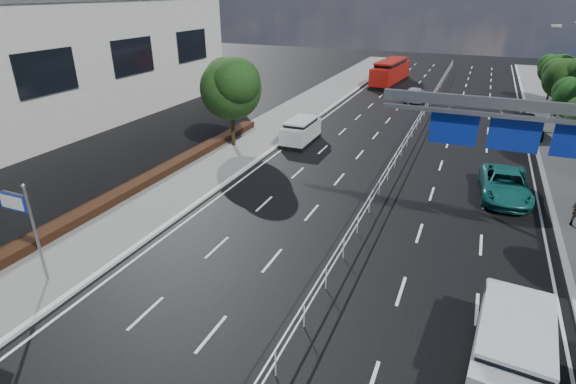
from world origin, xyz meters
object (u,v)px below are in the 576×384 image
at_px(overhead_gantry, 536,131).
at_px(parked_car_teal, 505,185).
at_px(white_minivan, 301,131).
at_px(red_bus, 390,72).
at_px(silver_minivan, 511,349).
at_px(near_car_dark, 398,73).
at_px(toilet_sign, 23,216).
at_px(parked_car_dark, 526,125).
at_px(near_car_silver, 415,94).

bearing_deg(overhead_gantry, parked_car_teal, 91.47).
bearing_deg(white_minivan, red_bus, 86.40).
relative_size(red_bus, silver_minivan, 1.94).
bearing_deg(parked_car_teal, near_car_dark, 105.72).
bearing_deg(toilet_sign, silver_minivan, 6.54).
xyz_separation_m(toilet_sign, silver_minivan, (17.45, 2.00, -1.92)).
distance_m(toilet_sign, red_bus, 47.38).
bearing_deg(parked_car_dark, near_car_silver, 135.00).
distance_m(white_minivan, parked_car_teal, 15.03).
bearing_deg(parked_car_dark, near_car_dark, 119.51).
height_order(silver_minivan, parked_car_teal, silver_minivan).
relative_size(overhead_gantry, red_bus, 1.02).
bearing_deg(toilet_sign, red_bus, 84.14).
bearing_deg(overhead_gantry, silver_minivan, -91.71).
xyz_separation_m(near_car_silver, parked_car_teal, (8.39, -22.64, -0.00)).
relative_size(toilet_sign, parked_car_dark, 0.81).
relative_size(red_bus, near_car_dark, 2.33).
relative_size(overhead_gantry, near_car_dark, 2.38).
bearing_deg(white_minivan, silver_minivan, -53.17).
bearing_deg(white_minivan, overhead_gantry, -36.95).
bearing_deg(red_bus, silver_minivan, -69.14).
height_order(toilet_sign, silver_minivan, toilet_sign).
bearing_deg(near_car_silver, red_bus, -60.17).
bearing_deg(near_car_silver, silver_minivan, 105.15).
distance_m(toilet_sign, near_car_silver, 39.92).
bearing_deg(near_car_dark, parked_car_teal, 113.95).
xyz_separation_m(near_car_silver, near_car_dark, (-4.12, 12.72, -0.06)).
xyz_separation_m(silver_minivan, parked_car_teal, (0.08, 14.16, -0.26)).
xyz_separation_m(near_car_silver, parked_car_dark, (10.11, -8.80, 0.01)).
bearing_deg(near_car_silver, overhead_gantry, 108.99).
bearing_deg(toilet_sign, near_car_silver, 76.74).
bearing_deg(silver_minivan, white_minivan, 131.62).
xyz_separation_m(red_bus, silver_minivan, (12.62, -45.11, -0.51)).
bearing_deg(near_car_silver, near_car_dark, -69.63).
bearing_deg(parked_car_dark, toilet_sign, -126.65).
relative_size(near_car_silver, near_car_dark, 1.05).
height_order(overhead_gantry, red_bus, overhead_gantry).
relative_size(white_minivan, red_bus, 0.43).
height_order(red_bus, near_car_dark, red_bus).
xyz_separation_m(overhead_gantry, silver_minivan, (-0.24, -8.05, -4.58)).
relative_size(near_car_dark, silver_minivan, 0.83).
xyz_separation_m(silver_minivan, parked_car_dark, (1.80, 28.00, -0.24)).
xyz_separation_m(overhead_gantry, near_car_silver, (-8.55, 28.75, -4.84)).
height_order(near_car_dark, parked_car_dark, parked_car_dark).
bearing_deg(near_car_dark, overhead_gantry, 111.46).
height_order(white_minivan, near_car_silver, white_minivan).
bearing_deg(near_car_dark, toilet_sign, 88.90).
relative_size(overhead_gantry, near_car_silver, 2.27).
xyz_separation_m(white_minivan, parked_car_teal, (14.28, -4.69, -0.15)).
height_order(near_car_silver, silver_minivan, silver_minivan).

